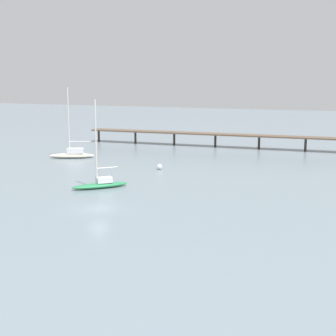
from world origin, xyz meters
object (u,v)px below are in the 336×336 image
at_px(sailboat_green, 100,183).
at_px(sailboat_cream, 73,154).
at_px(mooring_buoy_near, 160,167).
at_px(pier, 323,131).

relative_size(sailboat_green, sailboat_cream, 0.91).
height_order(sailboat_cream, mooring_buoy_near, sailboat_cream).
bearing_deg(sailboat_green, sailboat_cream, 132.58).
height_order(pier, sailboat_cream, sailboat_cream).
height_order(pier, mooring_buoy_near, pier).
relative_size(sailboat_green, mooring_buoy_near, 13.66).
bearing_deg(sailboat_green, pier, 64.18).
distance_m(sailboat_cream, mooring_buoy_near, 20.55).
bearing_deg(sailboat_cream, pier, 32.98).
bearing_deg(mooring_buoy_near, sailboat_green, -94.54).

